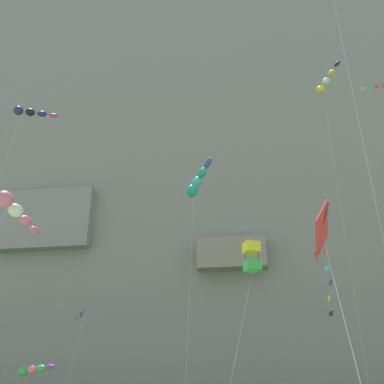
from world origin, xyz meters
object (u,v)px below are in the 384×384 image
kite_windsock_low_right (32,370)px  kite_windsock_high_center (326,83)px  kite_banner_low_center (79,321)px  kite_windsock_far_left (29,113)px  kite_windsock_mid_right (197,183)px  kite_box_high_left (252,257)px  kite_windsock_upper_left (15,210)px  kite_diamond_front_field (323,233)px

kite_windsock_low_right → kite_windsock_high_center: bearing=8.3°
kite_banner_low_center → kite_windsock_far_left: bearing=-118.9°
kite_windsock_mid_right → kite_box_high_left: bearing=-51.5°
kite_windsock_mid_right → kite_windsock_upper_left: bearing=-126.9°
kite_windsock_low_right → kite_windsock_far_left: bearing=-112.2°
kite_box_high_left → kite_diamond_front_field: bearing=-76.6°
kite_windsock_low_right → kite_box_high_left: 20.33m
kite_diamond_front_field → kite_box_high_left: 12.53m
kite_windsock_low_right → kite_windsock_mid_right: 19.68m
kite_windsock_low_right → kite_box_high_left: bearing=-24.3°
kite_banner_low_center → kite_diamond_front_field: (18.25, -22.99, -1.24)m
kite_windsock_low_right → kite_banner_low_center: size_ratio=0.59×
kite_box_high_left → kite_windsock_upper_left: bearing=-154.0°
kite_windsock_high_center → kite_windsock_low_right: size_ratio=5.25×
kite_windsock_mid_right → kite_windsock_far_left: 17.00m
kite_windsock_high_center → kite_windsock_low_right: kite_windsock_high_center is taller
kite_diamond_front_field → kite_box_high_left: size_ratio=0.82×
kite_windsock_mid_right → kite_windsock_far_left: bearing=-174.7°
kite_banner_low_center → kite_box_high_left: (15.42, -11.13, 1.64)m
kite_windsock_upper_left → kite_windsock_high_center: bearing=40.2°
kite_windsock_high_center → kite_windsock_mid_right: size_ratio=1.67×
kite_windsock_low_right → kite_banner_low_center: kite_banner_low_center is taller
kite_windsock_far_left → kite_banner_low_center: bearing=61.1°
kite_windsock_upper_left → kite_box_high_left: kite_windsock_upper_left is taller
kite_windsock_low_right → kite_banner_low_center: (2.31, 3.11, 4.27)m
kite_diamond_front_field → kite_windsock_low_right: bearing=136.0°
kite_windsock_far_left → kite_box_high_left: bearing=-11.5°
kite_windsock_low_right → kite_banner_low_center: bearing=53.4°
kite_windsock_low_right → kite_box_high_left: (17.73, -8.02, 5.91)m
kite_windsock_upper_left → kite_banner_low_center: bearing=97.7°
kite_banner_low_center → kite_box_high_left: bearing=-35.8°
kite_diamond_front_field → kite_box_high_left: bearing=103.4°
kite_banner_low_center → kite_box_high_left: size_ratio=0.86×
kite_windsock_high_center → kite_diamond_front_field: bearing=-103.5°
kite_diamond_front_field → kite_windsock_upper_left: size_ratio=0.76×
kite_windsock_high_center → kite_banner_low_center: size_ratio=3.10×
kite_diamond_front_field → kite_windsock_upper_left: (-15.87, 5.49, 4.23)m
kite_windsock_low_right → kite_windsock_far_left: 22.09m
kite_banner_low_center → kite_windsock_far_left: (-3.98, -7.19, 17.37)m
kite_diamond_front_field → kite_windsock_far_left: bearing=144.6°
kite_box_high_left → kite_windsock_far_left: 25.28m
kite_windsock_low_right → kite_windsock_mid_right: size_ratio=0.32×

